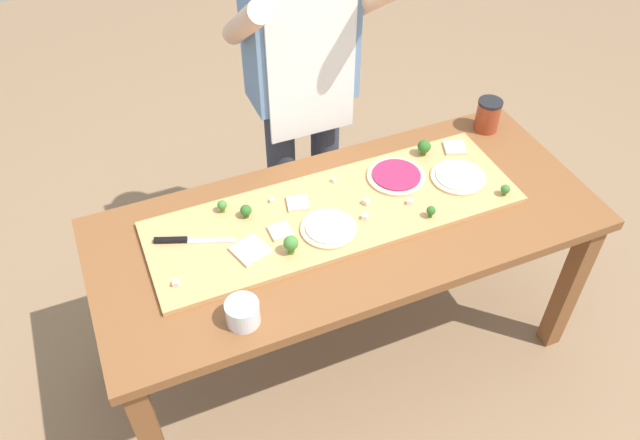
{
  "coord_description": "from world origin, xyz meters",
  "views": [
    {
      "loc": [
        -0.71,
        -1.43,
        2.3
      ],
      "look_at": [
        -0.1,
        0.01,
        0.77
      ],
      "focal_mm": 35.95,
      "sensor_mm": 36.0,
      "label": 1
    }
  ],
  "objects_px": {
    "pizza_whole_beet_magenta": "(396,176)",
    "broccoli_floret_back_left": "(246,211)",
    "broccoli_floret_center_left": "(291,244)",
    "cheese_crumble_a": "(176,283)",
    "pizza_slice_near_right": "(455,148)",
    "broccoli_floret_back_mid": "(505,190)",
    "chefs_knife": "(183,240)",
    "pizza_whole_white_garlic": "(458,177)",
    "cheese_crumble_b": "(366,202)",
    "prep_table": "(347,239)",
    "cook_center": "(302,74)",
    "cheese_crumble_f": "(410,202)",
    "pizza_whole_cheese_artichoke": "(329,228)",
    "broccoli_floret_front_right": "(222,205)",
    "pizza_slice_center": "(250,250)",
    "broccoli_floret_center_right": "(424,147)",
    "sauce_jar": "(488,115)",
    "pizza_slice_near_left": "(298,203)",
    "cheese_crumble_e": "(365,217)",
    "broccoli_floret_front_mid": "(431,211)",
    "cheese_crumble_c": "(272,200)",
    "cheese_crumble_d": "(334,180)",
    "pizza_slice_far_right": "(280,231)",
    "flour_cup": "(243,314)"
  },
  "relations": [
    {
      "from": "broccoli_floret_center_left",
      "to": "broccoli_floret_front_mid",
      "type": "height_order",
      "value": "broccoli_floret_center_left"
    },
    {
      "from": "chefs_knife",
      "to": "pizza_whole_white_garlic",
      "type": "distance_m",
      "value": 1.02
    },
    {
      "from": "pizza_slice_center",
      "to": "broccoli_floret_center_right",
      "type": "distance_m",
      "value": 0.81
    },
    {
      "from": "broccoli_floret_front_mid",
      "to": "cheese_crumble_c",
      "type": "bearing_deg",
      "value": 149.21
    },
    {
      "from": "cook_center",
      "to": "cheese_crumble_d",
      "type": "bearing_deg",
      "value": -94.09
    },
    {
      "from": "chefs_knife",
      "to": "cheese_crumble_c",
      "type": "bearing_deg",
      "value": 11.35
    },
    {
      "from": "cheese_crumble_b",
      "to": "broccoli_floret_center_right",
      "type": "bearing_deg",
      "value": 27.19
    },
    {
      "from": "cheese_crumble_b",
      "to": "cheese_crumble_e",
      "type": "height_order",
      "value": "same"
    },
    {
      "from": "broccoli_floret_center_left",
      "to": "cheese_crumble_b",
      "type": "xyz_separation_m",
      "value": [
        0.33,
        0.12,
        -0.03
      ]
    },
    {
      "from": "pizza_whole_cheese_artichoke",
      "to": "sauce_jar",
      "type": "bearing_deg",
      "value": 20.01
    },
    {
      "from": "pizza_slice_near_right",
      "to": "broccoli_floret_back_mid",
      "type": "relative_size",
      "value": 1.81
    },
    {
      "from": "pizza_whole_cheese_artichoke",
      "to": "broccoli_floret_center_left",
      "type": "height_order",
      "value": "broccoli_floret_center_left"
    },
    {
      "from": "pizza_whole_cheese_artichoke",
      "to": "cheese_crumble_d",
      "type": "relative_size",
      "value": 12.84
    },
    {
      "from": "cheese_crumble_a",
      "to": "pizza_slice_near_left",
      "type": "bearing_deg",
      "value": 22.13
    },
    {
      "from": "pizza_whole_cheese_artichoke",
      "to": "cheese_crumble_b",
      "type": "bearing_deg",
      "value": 21.05
    },
    {
      "from": "prep_table",
      "to": "cheese_crumble_d",
      "type": "distance_m",
      "value": 0.23
    },
    {
      "from": "pizza_whole_white_garlic",
      "to": "broccoli_floret_front_right",
      "type": "bearing_deg",
      "value": 168.97
    },
    {
      "from": "pizza_whole_beet_magenta",
      "to": "broccoli_floret_back_left",
      "type": "bearing_deg",
      "value": 178.34
    },
    {
      "from": "broccoli_floret_back_left",
      "to": "cheese_crumble_e",
      "type": "bearing_deg",
      "value": -24.51
    },
    {
      "from": "prep_table",
      "to": "cook_center",
      "type": "xyz_separation_m",
      "value": [
        0.06,
        0.55,
        0.35
      ]
    },
    {
      "from": "prep_table",
      "to": "pizza_whole_beet_magenta",
      "type": "distance_m",
      "value": 0.3
    },
    {
      "from": "pizza_slice_center",
      "to": "cheese_crumble_c",
      "type": "xyz_separation_m",
      "value": [
        0.15,
        0.2,
        0.0
      ]
    },
    {
      "from": "pizza_slice_near_left",
      "to": "cook_center",
      "type": "height_order",
      "value": "cook_center"
    },
    {
      "from": "pizza_slice_center",
      "to": "cheese_crumble_e",
      "type": "relative_size",
      "value": 5.21
    },
    {
      "from": "pizza_slice_near_right",
      "to": "broccoli_floret_center_right",
      "type": "distance_m",
      "value": 0.13
    },
    {
      "from": "cheese_crumble_f",
      "to": "cook_center",
      "type": "bearing_deg",
      "value": 106.63
    },
    {
      "from": "cheese_crumble_a",
      "to": "cheese_crumble_b",
      "type": "distance_m",
      "value": 0.72
    },
    {
      "from": "broccoli_floret_back_mid",
      "to": "broccoli_floret_front_mid",
      "type": "bearing_deg",
      "value": 179.25
    },
    {
      "from": "broccoli_floret_center_right",
      "to": "broccoli_floret_front_right",
      "type": "xyz_separation_m",
      "value": [
        -0.8,
        -0.01,
        -0.01
      ]
    },
    {
      "from": "pizza_whole_cheese_artichoke",
      "to": "cheese_crumble_b",
      "type": "relative_size",
      "value": 9.51
    },
    {
      "from": "pizza_whole_white_garlic",
      "to": "cheese_crumble_a",
      "type": "xyz_separation_m",
      "value": [
        -1.08,
        -0.1,
        0.0
      ]
    },
    {
      "from": "broccoli_floret_front_mid",
      "to": "cheese_crumble_a",
      "type": "height_order",
      "value": "broccoli_floret_front_mid"
    },
    {
      "from": "broccoli_floret_center_left",
      "to": "cheese_crumble_a",
      "type": "xyz_separation_m",
      "value": [
        -0.38,
        0.01,
        -0.03
      ]
    },
    {
      "from": "broccoli_floret_front_right",
      "to": "cheese_crumble_c",
      "type": "bearing_deg",
      "value": -6.74
    },
    {
      "from": "broccoli_floret_front_right",
      "to": "cheese_crumble_a",
      "type": "height_order",
      "value": "broccoli_floret_front_right"
    },
    {
      "from": "prep_table",
      "to": "cheese_crumble_f",
      "type": "relative_size",
      "value": 97.19
    },
    {
      "from": "broccoli_floret_front_right",
      "to": "pizza_slice_near_left",
      "type": "bearing_deg",
      "value": -15.0
    },
    {
      "from": "cheese_crumble_e",
      "to": "flour_cup",
      "type": "bearing_deg",
      "value": -155.37
    },
    {
      "from": "pizza_slice_near_right",
      "to": "cheese_crumble_f",
      "type": "relative_size",
      "value": 4.35
    },
    {
      "from": "sauce_jar",
      "to": "pizza_slice_near_left",
      "type": "bearing_deg",
      "value": -170.76
    },
    {
      "from": "chefs_knife",
      "to": "pizza_whole_white_garlic",
      "type": "height_order",
      "value": "same"
    },
    {
      "from": "cheese_crumble_f",
      "to": "flour_cup",
      "type": "xyz_separation_m",
      "value": [
        -0.7,
        -0.24,
        0.01
      ]
    },
    {
      "from": "pizza_whole_cheese_artichoke",
      "to": "broccoli_floret_front_mid",
      "type": "distance_m",
      "value": 0.36
    },
    {
      "from": "prep_table",
      "to": "broccoli_floret_back_left",
      "type": "xyz_separation_m",
      "value": [
        -0.32,
        0.14,
        0.14
      ]
    },
    {
      "from": "pizza_whole_beet_magenta",
      "to": "pizza_slice_far_right",
      "type": "relative_size",
      "value": 3.03
    },
    {
      "from": "cheese_crumble_b",
      "to": "pizza_whole_cheese_artichoke",
      "type": "bearing_deg",
      "value": -158.95
    },
    {
      "from": "broccoli_floret_center_right",
      "to": "pizza_slice_center",
      "type": "bearing_deg",
      "value": -163.78
    },
    {
      "from": "broccoli_floret_back_mid",
      "to": "cheese_crumble_a",
      "type": "xyz_separation_m",
      "value": [
        -1.19,
        0.04,
        -0.02
      ]
    },
    {
      "from": "pizza_whole_white_garlic",
      "to": "broccoli_floret_back_left",
      "type": "height_order",
      "value": "broccoli_floret_back_left"
    },
    {
      "from": "cheese_crumble_d",
      "to": "cheese_crumble_e",
      "type": "height_order",
      "value": "cheese_crumble_e"
    }
  ]
}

